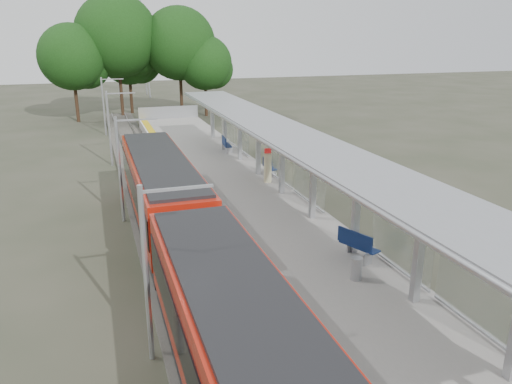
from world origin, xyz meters
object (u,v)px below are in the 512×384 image
bench_mid (269,166)px  litter_bin (356,269)px  train (189,246)px  bench_near (357,244)px  bench_far (226,144)px  info_pillar_far (268,167)px

bench_mid → litter_bin: size_ratio=1.71×
train → litter_bin: bearing=-23.2°
litter_bin → bench_mid: bearing=83.1°
bench_near → bench_far: (-0.13, 19.15, -0.01)m
bench_near → bench_mid: size_ratio=1.20×
bench_near → info_pillar_far: size_ratio=0.84×
bench_mid → bench_far: (-0.94, 6.78, 0.08)m
bench_far → train: bearing=-103.7°
train → info_pillar_far: train is taller
train → bench_mid: train is taller
info_pillar_far → bench_far: bearing=93.6°
bench_near → train: bearing=150.4°
bench_near → info_pillar_far: info_pillar_far is taller
info_pillar_far → litter_bin: info_pillar_far is taller
train → bench_far: bearing=71.4°
train → bench_mid: size_ratio=19.67×
bench_near → bench_mid: bearing=63.9°
bench_mid → litter_bin: bearing=-100.1°
bench_near → litter_bin: size_ratio=2.05×
bench_mid → bench_far: bearing=94.7°
bench_mid → litter_bin: bench_mid is taller
train → info_pillar_far: (6.49, 10.01, -0.19)m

